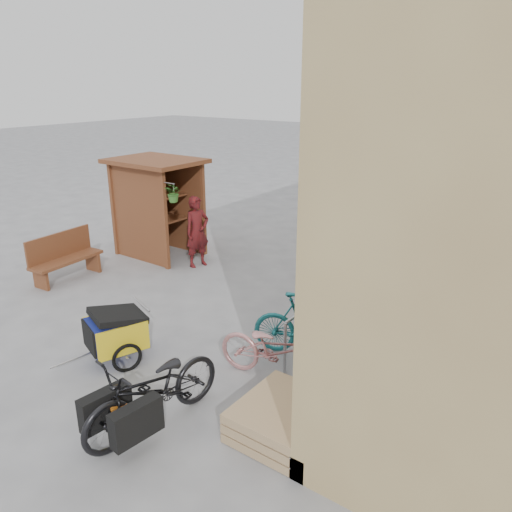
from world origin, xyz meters
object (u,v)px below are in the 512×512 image
Objects in this scene: kiosk at (154,194)px; shopping_carts at (456,239)px; pallet_stack at (282,418)px; bike_0 at (277,350)px; person_kiosk at (197,232)px; bike_7 at (409,256)px; child_trailer at (116,331)px; bike_6 at (401,262)px; bike_2 at (345,308)px; bike_1 at (309,326)px; bike_4 at (378,284)px; bench at (64,256)px; cargo_bike at (153,392)px; bike_5 at (381,275)px; bike_3 at (356,298)px.

kiosk is 7.37m from shopping_carts.
pallet_stack is 0.65× the size of bike_0.
bike_0 is at bearing -109.31° from person_kiosk.
bike_7 is at bearing -10.55° from bike_0.
child_trailer is 6.15m from bike_6.
pallet_stack is 3.03m from bike_2.
bike_7 reaches higher than bike_6.
child_trailer is 6.46m from bike_7.
person_kiosk is 0.94× the size of bike_1.
bike_4 is at bearing -22.86° from bike_1.
bench is 1.00× the size of person_kiosk.
cargo_bike is at bearing -147.64° from pallet_stack.
bike_5 is (-0.02, 1.62, 0.09)m from bike_2.
bike_0 is 4.65m from bike_6.
bike_4 is (0.02, 0.93, -0.05)m from bike_3.
child_trailer is 4.30m from person_kiosk.
person_kiosk is at bearing 62.39° from bike_2.
bench is at bearing 167.41° from pallet_stack.
kiosk reaches higher than bike_2.
bike_7 is at bearing 13.63° from bike_4.
shopping_carts is 4.35m from bike_3.
bike_3 is (5.71, -0.58, -1.06)m from kiosk.
bike_6 is 1.00× the size of bike_7.
bike_1 is 0.98× the size of bike_7.
cargo_bike is 1.25× the size of person_kiosk.
bike_6 is (5.67, 1.72, -1.07)m from kiosk.
person_kiosk is 4.68m from bike_1.
shopping_carts reaches higher than bike_6.
kiosk is 1.37× the size of bike_6.
bike_3 reaches higher than pallet_stack.
bike_2 reaches higher than pallet_stack.
bike_7 is at bearing 95.14° from pallet_stack.
person_kiosk is 4.36m from bike_4.
bike_2 is 1.27m from bike_4.
bike_0 is 1.14× the size of bike_3.
cargo_bike is (-1.36, -8.47, -0.06)m from shopping_carts.
shopping_carts is at bearing -14.56° from bike_0.
kiosk is 1.58m from person_kiosk.
bike_0 is at bearing 42.86° from child_trailer.
bench is at bearing 133.47° from bike_5.
bike_7 reaches higher than bike_1.
bike_7 is at bearing -16.16° from bike_6.
child_trailer is at bearing 124.95° from bike_2.
bike_1 reaches higher than bike_6.
bike_1 reaches higher than cargo_bike.
bike_2 is at bearing -86.13° from person_kiosk.
bike_1 reaches higher than bike_4.
bike_3 is at bearing -160.73° from bike_5.
bike_1 is at bearing -168.79° from bike_4.
bike_5 is (-0.63, -3.03, -0.09)m from shopping_carts.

